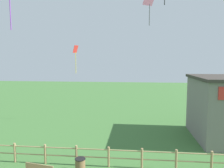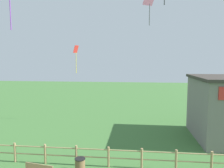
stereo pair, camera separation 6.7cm
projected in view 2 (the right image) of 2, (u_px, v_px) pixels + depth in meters
name	position (u px, v px, depth m)	size (l,w,h in m)	color
wooden_fence	(108.00, 156.00, 13.28)	(16.22, 0.14, 1.25)	#9E7F56
trash_bin	(80.00, 165.00, 12.75)	(0.63, 0.63, 0.79)	brown
kite_pink_diamond	(150.00, 0.00, 14.17)	(0.95, 0.89, 2.27)	pink
kite_red_diamond	(76.00, 54.00, 22.77)	(0.52, 0.65, 2.90)	red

